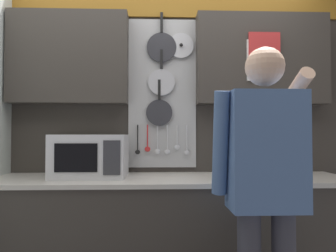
% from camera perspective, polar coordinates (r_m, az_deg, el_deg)
% --- Properties ---
extents(base_cabinet_counter, '(2.59, 0.63, 0.89)m').
position_cam_1_polar(base_cabinet_counter, '(2.31, 0.70, -20.88)').
color(base_cabinet_counter, '#38332D').
rests_on(base_cabinet_counter, ground_plane).
extents(back_wall_unit, '(3.16, 0.23, 2.50)m').
position_cam_1_polar(back_wall_unit, '(2.48, 0.58, 5.79)').
color(back_wall_unit, '#38332D').
rests_on(back_wall_unit, ground_plane).
extents(microwave, '(0.52, 0.37, 0.31)m').
position_cam_1_polar(microwave, '(2.26, -14.52, -5.52)').
color(microwave, silver).
rests_on(microwave, base_cabinet_counter).
extents(knife_block, '(0.13, 0.16, 0.26)m').
position_cam_1_polar(knife_block, '(2.38, 19.95, -6.67)').
color(knife_block, brown).
rests_on(knife_block, base_cabinet_counter).
extents(utensil_crock, '(0.13, 0.13, 0.28)m').
position_cam_1_polar(utensil_crock, '(2.30, 13.28, -7.40)').
color(utensil_crock, white).
rests_on(utensil_crock, base_cabinet_counter).
extents(person, '(0.54, 0.61, 1.66)m').
position_cam_1_polar(person, '(1.66, 18.00, -9.03)').
color(person, '#383842').
rests_on(person, ground_plane).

